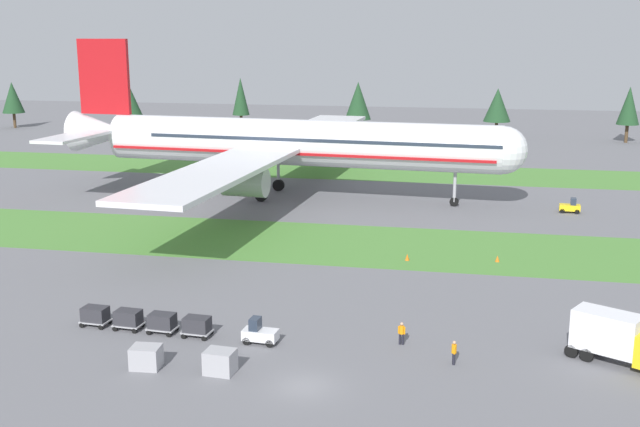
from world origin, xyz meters
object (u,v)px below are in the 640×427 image
at_px(cargo_dolly_third, 128,318).
at_px(uld_container_1, 146,357).
at_px(uld_container_0, 220,362).
at_px(taxiway_marker_0, 407,257).
at_px(catering_truck, 620,338).
at_px(pushback_tractor, 570,207).
at_px(cargo_dolly_fourth, 95,315).
at_px(taxiway_marker_1, 497,259).
at_px(ground_crew_loader, 454,352).
at_px(cargo_dolly_second, 162,322).
at_px(baggage_tug, 259,333).
at_px(cargo_dolly_lead, 197,325).
at_px(ground_crew_marshaller, 402,332).
at_px(airliner, 284,142).

relative_size(cargo_dolly_third, uld_container_1, 1.15).
bearing_deg(uld_container_0, taxiway_marker_0, 70.95).
bearing_deg(catering_truck, uld_container_1, -48.98).
bearing_deg(pushback_tractor, taxiway_marker_0, 147.72).
bearing_deg(uld_container_1, pushback_tractor, 58.25).
relative_size(cargo_dolly_fourth, taxiway_marker_0, 3.32).
relative_size(uld_container_0, taxiway_marker_1, 3.09).
bearing_deg(ground_crew_loader, cargo_dolly_third, 77.39).
distance_m(cargo_dolly_second, cargo_dolly_third, 2.90).
distance_m(baggage_tug, cargo_dolly_lead, 5.03).
xyz_separation_m(cargo_dolly_fourth, uld_container_1, (7.18, -6.68, -0.14)).
height_order(uld_container_1, taxiway_marker_0, uld_container_1).
height_order(cargo_dolly_fourth, ground_crew_loader, ground_crew_loader).
relative_size(cargo_dolly_second, ground_crew_marshaller, 1.32).
bearing_deg(baggage_tug, uld_container_0, -8.42).
xyz_separation_m(cargo_dolly_fourth, uld_container_0, (12.47, -6.51, -0.10)).
height_order(uld_container_0, taxiway_marker_1, uld_container_0).
bearing_deg(cargo_dolly_lead, airliner, -169.70).
bearing_deg(ground_crew_marshaller, uld_container_1, 32.17).
xyz_separation_m(pushback_tractor, taxiway_marker_0, (-18.81, -25.74, -0.47)).
height_order(cargo_dolly_lead, uld_container_0, uld_container_0).
height_order(airliner, taxiway_marker_0, airliner).
distance_m(cargo_dolly_fourth, ground_crew_loader, 28.11).
relative_size(cargo_dolly_third, pushback_tractor, 0.86).
bearing_deg(airliner, uld_container_1, 8.07).
xyz_separation_m(ground_crew_marshaller, taxiway_marker_1, (7.56, 23.41, -0.62)).
height_order(baggage_tug, catering_truck, catering_truck).
xyz_separation_m(cargo_dolly_second, cargo_dolly_third, (-2.89, 0.20, 0.00)).
bearing_deg(airliner, uld_container_0, 13.25).
distance_m(baggage_tug, ground_crew_marshaller, 10.59).
distance_m(cargo_dolly_third, ground_crew_loader, 25.21).
xyz_separation_m(catering_truck, ground_crew_loader, (-11.28, -2.31, -1.01)).
bearing_deg(ground_crew_loader, taxiway_marker_1, -16.46).
relative_size(pushback_tractor, taxiway_marker_1, 4.15).
height_order(cargo_dolly_third, taxiway_marker_0, cargo_dolly_third).
relative_size(airliner, uld_container_0, 40.50).
xyz_separation_m(cargo_dolly_lead, catering_truck, (30.63, 0.93, 1.03)).
bearing_deg(catering_truck, ground_crew_loader, -49.70).
bearing_deg(pushback_tractor, cargo_dolly_third, 145.63).
relative_size(cargo_dolly_second, uld_container_1, 1.15).
xyz_separation_m(cargo_dolly_fourth, pushback_tractor, (41.47, 48.75, -0.10)).
distance_m(airliner, baggage_tug, 53.86).
bearing_deg(cargo_dolly_lead, taxiway_marker_0, 153.33).
bearing_deg(cargo_dolly_third, uld_container_0, 60.57).
relative_size(cargo_dolly_third, ground_crew_marshaller, 1.32).
bearing_deg(cargo_dolly_fourth, uld_container_0, 66.38).
xyz_separation_m(baggage_tug, taxiway_marker_0, (8.97, 23.95, -0.47)).
distance_m(cargo_dolly_second, taxiway_marker_0, 28.86).
height_order(uld_container_0, taxiway_marker_0, uld_container_0).
bearing_deg(airliner, taxiway_marker_0, 38.73).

